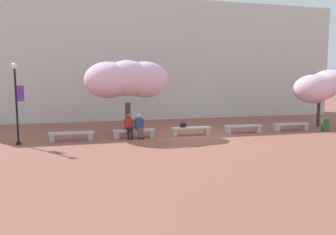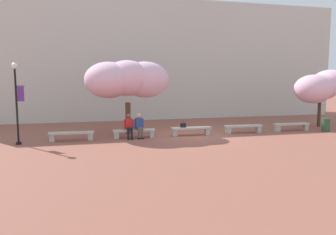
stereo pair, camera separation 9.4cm
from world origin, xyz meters
name	(u,v)px [view 1 (the left image)]	position (x,y,z in m)	size (l,w,h in m)	color
ground_plane	(191,135)	(0.00, 0.00, 0.00)	(100.00, 100.00, 0.00)	#8E5142
building_facade	(154,61)	(0.00, 9.23, 4.51)	(29.70, 4.00, 9.03)	beige
stone_bench_west_end	(71,135)	(-6.33, 0.00, 0.31)	(2.21, 0.51, 0.45)	#BCB7AD
stone_bench_near_west	(134,132)	(-3.16, 0.00, 0.31)	(2.21, 0.51, 0.45)	#BCB7AD
stone_bench_center	(191,130)	(0.00, 0.00, 0.31)	(2.21, 0.51, 0.45)	#BCB7AD
stone_bench_near_east	(243,127)	(3.16, 0.00, 0.31)	(2.21, 0.51, 0.45)	#BCB7AD
stone_bench_east_end	(291,125)	(6.33, 0.00, 0.31)	(2.21, 0.51, 0.45)	#BCB7AD
person_seated_left	(129,125)	(-3.43, -0.05, 0.70)	(0.51, 0.69, 1.29)	black
person_seated_right	(139,125)	(-2.89, -0.05, 0.70)	(0.51, 0.69, 1.29)	black
handbag	(183,125)	(-0.46, 0.02, 0.58)	(0.30, 0.15, 0.34)	black
cherry_tree_main	(126,79)	(-3.34, 1.41, 3.06)	(4.73, 2.82, 4.11)	#513828
cherry_tree_secondary	(320,86)	(9.05, 0.96, 2.61)	(3.77, 2.55, 3.68)	#473323
lamp_post_with_banner	(16,96)	(-8.72, -0.35, 2.30)	(0.54, 0.28, 3.82)	black
trash_bin	(325,125)	(8.10, -0.77, 0.39)	(0.44, 0.44, 0.78)	#2D5133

